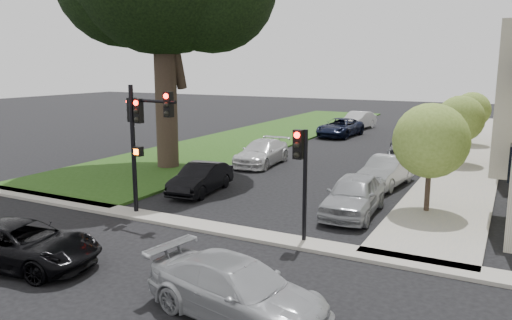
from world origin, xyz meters
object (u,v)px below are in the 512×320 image
at_px(car_parked_2, 409,150).
at_px(car_parked_8, 340,127).
at_px(car_parked_5, 201,178).
at_px(small_tree_c, 472,110).
at_px(car_parked_9, 358,120).
at_px(traffic_signal_secondary, 301,165).
at_px(car_parked_0, 354,195).
at_px(small_tree_b, 460,119).
at_px(traffic_signal_main, 141,127).
at_px(small_tree_a, 431,141).
at_px(car_cross_far, 237,290).
at_px(car_parked_6, 262,153).
at_px(car_cross_near, 21,244).
at_px(car_parked_3, 429,138).
at_px(car_parked_1, 386,171).
at_px(car_parked_4, 440,128).

distance_m(car_parked_2, car_parked_8, 11.15).
relative_size(car_parked_5, car_parked_8, 0.77).
xyz_separation_m(small_tree_c, car_parked_9, (-9.80, 5.47, -1.77)).
bearing_deg(car_parked_9, traffic_signal_secondary, -69.43).
bearing_deg(car_parked_5, car_parked_0, -6.29).
relative_size(small_tree_b, traffic_signal_main, 0.81).
height_order(small_tree_a, car_cross_far, small_tree_a).
bearing_deg(car_parked_0, traffic_signal_main, -154.66).
height_order(car_parked_6, car_parked_8, car_parked_8).
xyz_separation_m(car_cross_near, car_parked_5, (-0.12, 9.42, 0.02)).
distance_m(traffic_signal_secondary, car_parked_3, 21.90).
height_order(small_tree_b, car_parked_8, small_tree_b).
xyz_separation_m(small_tree_a, small_tree_b, (0.00, 10.85, -0.20)).
xyz_separation_m(car_cross_far, car_parked_3, (0.08, 27.02, -0.03)).
relative_size(car_parked_3, car_parked_8, 0.72).
xyz_separation_m(small_tree_c, traffic_signal_main, (-9.61, -24.07, 0.89)).
distance_m(car_parked_1, car_parked_2, 6.59).
bearing_deg(traffic_signal_secondary, car_parked_6, 122.40).
xyz_separation_m(car_cross_near, car_parked_9, (-0.32, 35.06, 0.13)).
bearing_deg(car_cross_near, car_cross_far, -97.74).
relative_size(small_tree_b, car_parked_1, 0.94).
height_order(small_tree_c, car_parked_8, small_tree_c).
height_order(car_cross_far, car_parked_5, car_cross_far).
height_order(small_tree_b, car_cross_near, small_tree_b).
distance_m(car_cross_near, car_parked_4, 33.07).
distance_m(car_cross_near, car_parked_6, 16.48).
distance_m(car_parked_0, car_parked_9, 26.72).
xyz_separation_m(traffic_signal_main, car_parked_2, (6.97, 15.65, -2.72)).
xyz_separation_m(car_parked_3, car_parked_6, (-7.67, -10.81, 0.06)).
bearing_deg(car_parked_2, car_parked_4, 79.59).
distance_m(car_parked_3, car_parked_9, 10.73).
bearing_deg(car_parked_9, car_parked_6, -83.05).
bearing_deg(car_parked_3, traffic_signal_main, -101.59).
distance_m(car_parked_4, car_parked_9, 7.91).
distance_m(car_parked_0, car_parked_1, 5.23).
bearing_deg(car_parked_4, car_parked_6, -111.71).
xyz_separation_m(traffic_signal_main, car_parked_4, (7.22, 26.77, -2.64)).
relative_size(small_tree_c, car_cross_near, 0.82).
height_order(traffic_signal_main, car_cross_far, traffic_signal_main).
xyz_separation_m(small_tree_a, car_parked_3, (-2.41, 16.48, -2.22)).
height_order(car_parked_1, car_parked_5, car_parked_1).
bearing_deg(car_parked_6, traffic_signal_main, -90.72).
bearing_deg(car_parked_8, car_parked_0, -65.99).
distance_m(car_cross_near, car_parked_3, 28.18).
bearing_deg(small_tree_c, car_parked_8, 178.97).
height_order(small_tree_b, car_parked_0, small_tree_b).
height_order(traffic_signal_secondary, car_parked_3, traffic_signal_secondary).
xyz_separation_m(car_cross_near, car_parked_4, (7.10, 32.30, 0.14)).
bearing_deg(car_cross_far, car_parked_9, 21.74).
distance_m(small_tree_c, car_parked_1, 15.32).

